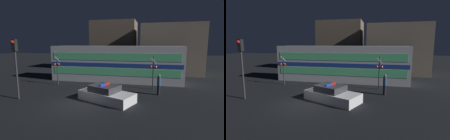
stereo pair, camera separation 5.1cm
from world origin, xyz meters
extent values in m
plane|color=black|center=(0.00, 0.00, 0.00)|extent=(120.00, 120.00, 0.00)
cube|color=silver|center=(0.88, 8.53, 2.03)|extent=(14.76, 3.03, 4.05)
cube|color=#193899|center=(0.88, 7.00, 2.03)|extent=(14.47, 0.03, 0.41)
cube|color=#59D88C|center=(0.88, 7.00, 1.30)|extent=(14.03, 0.02, 0.81)
cube|color=#59D88C|center=(0.88, 7.00, 2.92)|extent=(14.03, 0.02, 0.81)
cube|color=silver|center=(1.74, 1.17, 0.36)|extent=(4.63, 3.38, 0.72)
cube|color=#333338|center=(1.58, 1.24, 0.96)|extent=(2.51, 2.32, 0.49)
cube|color=blue|center=(1.47, 0.98, 1.27)|extent=(0.40, 0.60, 0.12)
cube|color=red|center=(1.69, 1.50, 1.27)|extent=(0.40, 0.60, 0.12)
cylinder|color=black|center=(5.64, 3.68, 0.42)|extent=(0.26, 0.26, 0.85)
cylinder|color=navy|center=(5.64, 3.68, 1.20)|extent=(0.30, 0.30, 0.71)
sphere|color=#8C664C|center=(5.64, 3.68, 1.67)|extent=(0.23, 0.23, 0.23)
cylinder|color=#2D2D33|center=(5.15, 5.47, 1.57)|extent=(0.11, 0.11, 3.14)
sphere|color=red|center=(4.92, 5.35, 2.20)|extent=(0.21, 0.21, 0.21)
sphere|color=red|center=(5.38, 5.35, 2.20)|extent=(0.21, 0.21, 0.21)
cube|color=white|center=(5.15, 5.39, 2.76)|extent=(0.58, 0.03, 0.58)
cylinder|color=#2D2D33|center=(-4.64, 5.17, 1.57)|extent=(0.11, 0.11, 3.15)
sphere|color=red|center=(-4.87, 5.06, 2.20)|extent=(0.21, 0.21, 0.21)
sphere|color=red|center=(-4.42, 5.06, 2.20)|extent=(0.21, 0.21, 0.21)
cube|color=white|center=(-4.64, 5.10, 2.77)|extent=(0.58, 0.03, 0.58)
cylinder|color=#2D2D33|center=(-5.11, 0.05, 1.87)|extent=(0.13, 0.13, 3.74)
cube|color=black|center=(-5.11, 0.05, 4.19)|extent=(0.30, 0.30, 0.90)
sphere|color=red|center=(-5.11, -0.15, 4.44)|extent=(0.23, 0.23, 0.23)
cube|color=brown|center=(-1.22, 17.50, 3.96)|extent=(7.03, 5.12, 7.91)
cube|color=#726656|center=(7.51, 15.76, 3.52)|extent=(8.33, 5.86, 7.04)
camera|label=1|loc=(5.07, -11.18, 4.30)|focal=28.00mm
camera|label=2|loc=(5.12, -11.17, 4.30)|focal=28.00mm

